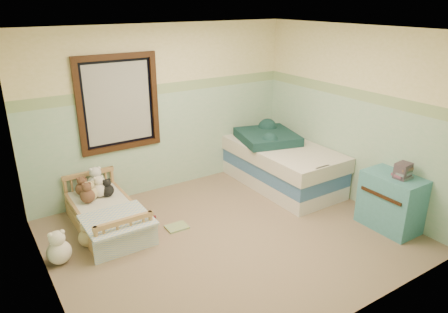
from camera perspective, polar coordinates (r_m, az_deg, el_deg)
floor at (r=5.38m, az=0.85°, el=-10.87°), size 4.20×3.60×0.02m
ceiling at (r=4.58m, az=1.02°, el=17.00°), size 4.20×3.60×0.02m
wall_back at (r=6.35m, az=-8.23°, el=6.35°), size 4.20×0.04×2.50m
wall_front at (r=3.60m, az=17.19°, el=-6.00°), size 4.20×0.04×2.50m
wall_left at (r=4.13m, az=-24.10°, el=-3.41°), size 0.04×3.60×2.50m
wall_right at (r=6.21m, az=17.31°, el=5.28°), size 0.04×3.60×2.50m
wainscot_mint at (r=6.47m, az=-7.94°, el=2.04°), size 4.20×0.01×1.50m
border_strip at (r=6.26m, az=-8.32°, el=9.20°), size 4.20×0.01×0.15m
window_frame at (r=6.01m, az=-14.24°, el=7.07°), size 1.16×0.06×1.36m
window_blinds at (r=6.02m, az=-14.27°, el=7.09°), size 0.92×0.01×1.12m
toddler_bed_frame at (r=5.71m, az=-15.73°, el=-8.50°), size 0.72×1.44×0.19m
toddler_mattress at (r=5.64m, az=-15.89°, el=-7.15°), size 0.66×1.38×0.12m
patchwork_quilt at (r=5.23m, az=-14.43°, el=-8.43°), size 0.78×0.72×0.03m
plush_bed_brown at (r=5.98m, az=-18.88°, el=-4.23°), size 0.18×0.18×0.18m
plush_bed_white at (r=6.01m, az=-17.08°, el=-3.55°), size 0.25×0.25×0.25m
plush_bed_tan at (r=5.80m, az=-17.83°, el=-4.90°), size 0.18×0.18×0.18m
plush_bed_dark at (r=5.85m, az=-15.67°, el=-4.49°), size 0.17×0.17×0.17m
plush_floor_cream at (r=5.16m, az=-21.67°, el=-12.10°), size 0.28×0.28×0.28m
plush_floor_tan at (r=5.37m, az=-18.17°, el=-10.53°), size 0.23×0.23×0.23m
twin_bed_frame at (r=6.78m, az=7.68°, el=-2.88°), size 1.00×2.00×0.22m
twin_boxspring at (r=6.69m, az=7.77°, el=-1.15°), size 1.00×2.00×0.22m
twin_mattress at (r=6.61m, az=7.86°, el=0.61°), size 1.04×2.04×0.22m
teal_blanket at (r=6.74m, az=5.96°, el=2.71°), size 1.05×1.09×0.14m
dresser at (r=5.80m, az=21.94°, el=-5.78°), size 0.46×0.74×0.74m
book_stack at (r=5.57m, az=23.34°, el=-1.80°), size 0.21×0.17×0.20m
red_pillow at (r=5.51m, az=-11.19°, el=-9.26°), size 0.39×0.39×0.18m
floor_book at (r=5.56m, az=-6.49°, el=-9.59°), size 0.28×0.22×0.03m
extra_plush_0 at (r=5.97m, az=-18.62°, el=-4.32°), size 0.17×0.17×0.17m
extra_plush_1 at (r=5.74m, az=-18.20°, el=-5.16°), size 0.19×0.19×0.19m
extra_plush_2 at (r=5.86m, az=-16.68°, el=-4.37°), size 0.20×0.20×0.20m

